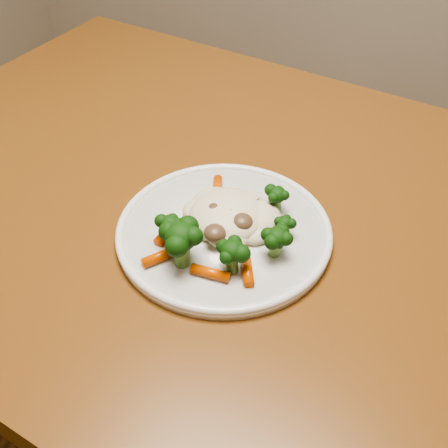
# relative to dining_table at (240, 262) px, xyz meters

# --- Properties ---
(dining_table) EXTENTS (1.23, 0.92, 0.75)m
(dining_table) POSITION_rel_dining_table_xyz_m (0.00, 0.00, 0.00)
(dining_table) COLOR brown
(dining_table) RESTS_ON ground
(plate) EXTENTS (0.26, 0.26, 0.01)m
(plate) POSITION_rel_dining_table_xyz_m (0.00, -0.07, 0.11)
(plate) COLOR white
(plate) RESTS_ON dining_table
(meal) EXTENTS (0.16, 0.18, 0.05)m
(meal) POSITION_rel_dining_table_xyz_m (0.01, -0.08, 0.14)
(meal) COLOR beige
(meal) RESTS_ON plate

